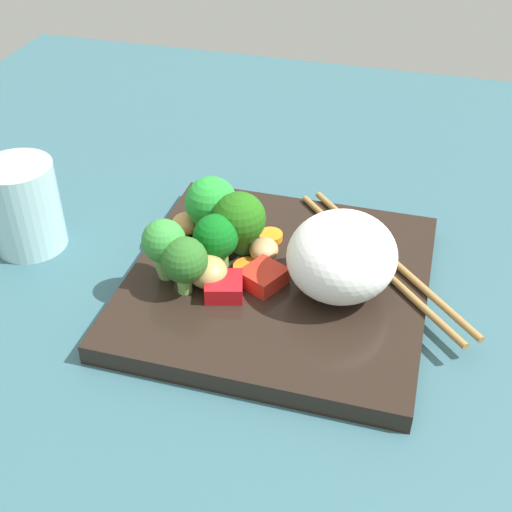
{
  "coord_description": "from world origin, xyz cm",
  "views": [
    {
      "loc": [
        45.63,
        10.67,
        39.31
      ],
      "look_at": [
        0.39,
        -1.97,
        3.83
      ],
      "focal_mm": 47.72,
      "sensor_mm": 36.0,
      "label": 1
    }
  ],
  "objects_px": {
    "drinking_glass": "(24,206)",
    "carrot_slice_2": "(270,236)",
    "chopstick_pair": "(381,260)",
    "square_plate": "(278,283)",
    "broccoli_floret_0": "(184,261)",
    "rice_mound": "(342,256)"
  },
  "relations": [
    {
      "from": "broccoli_floret_0",
      "to": "drinking_glass",
      "type": "height_order",
      "value": "drinking_glass"
    },
    {
      "from": "rice_mound",
      "to": "carrot_slice_2",
      "type": "distance_m",
      "value": 0.1
    },
    {
      "from": "square_plate",
      "to": "broccoli_floret_0",
      "type": "bearing_deg",
      "value": -60.42
    },
    {
      "from": "rice_mound",
      "to": "drinking_glass",
      "type": "relative_size",
      "value": 1.07
    },
    {
      "from": "drinking_glass",
      "to": "carrot_slice_2",
      "type": "bearing_deg",
      "value": 101.27
    },
    {
      "from": "square_plate",
      "to": "carrot_slice_2",
      "type": "distance_m",
      "value": 0.06
    },
    {
      "from": "square_plate",
      "to": "drinking_glass",
      "type": "relative_size",
      "value": 2.95
    },
    {
      "from": "drinking_glass",
      "to": "rice_mound",
      "type": "bearing_deg",
      "value": 87.85
    },
    {
      "from": "chopstick_pair",
      "to": "drinking_glass",
      "type": "xyz_separation_m",
      "value": [
        0.04,
        -0.33,
        0.02
      ]
    },
    {
      "from": "square_plate",
      "to": "broccoli_floret_0",
      "type": "relative_size",
      "value": 4.96
    },
    {
      "from": "carrot_slice_2",
      "to": "chopstick_pair",
      "type": "height_order",
      "value": "same"
    },
    {
      "from": "square_plate",
      "to": "rice_mound",
      "type": "bearing_deg",
      "value": 83.41
    },
    {
      "from": "rice_mound",
      "to": "carrot_slice_2",
      "type": "xyz_separation_m",
      "value": [
        -0.06,
        -0.08,
        -0.03
      ]
    },
    {
      "from": "broccoli_floret_0",
      "to": "square_plate",
      "type": "bearing_deg",
      "value": 119.58
    },
    {
      "from": "carrot_slice_2",
      "to": "drinking_glass",
      "type": "xyz_separation_m",
      "value": [
        0.05,
        -0.23,
        0.02
      ]
    },
    {
      "from": "rice_mound",
      "to": "chopstick_pair",
      "type": "bearing_deg",
      "value": 148.51
    },
    {
      "from": "chopstick_pair",
      "to": "square_plate",
      "type": "bearing_deg",
      "value": 73.62
    },
    {
      "from": "broccoli_floret_0",
      "to": "drinking_glass",
      "type": "xyz_separation_m",
      "value": [
        -0.05,
        -0.18,
        -0.01
      ]
    },
    {
      "from": "chopstick_pair",
      "to": "drinking_glass",
      "type": "distance_m",
      "value": 0.34
    },
    {
      "from": "chopstick_pair",
      "to": "drinking_glass",
      "type": "height_order",
      "value": "drinking_glass"
    },
    {
      "from": "carrot_slice_2",
      "to": "square_plate",
      "type": "bearing_deg",
      "value": 22.21
    },
    {
      "from": "broccoli_floret_0",
      "to": "carrot_slice_2",
      "type": "distance_m",
      "value": 0.11
    }
  ]
}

